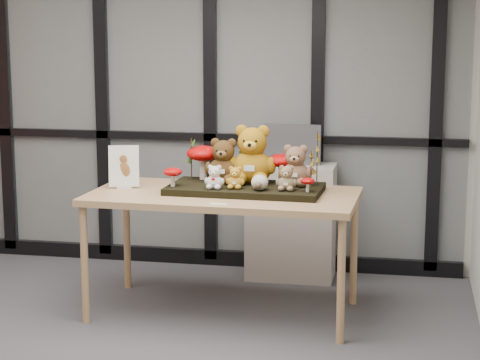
% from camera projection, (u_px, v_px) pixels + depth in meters
% --- Properties ---
extents(room_shell, '(5.00, 5.00, 5.00)m').
position_uv_depth(room_shell, '(18.00, 75.00, 4.50)').
color(room_shell, beige).
rests_on(room_shell, floor).
extents(glass_partition, '(4.90, 0.06, 2.78)m').
position_uv_depth(glass_partition, '(156.00, 90.00, 6.93)').
color(glass_partition, '#2D383F').
rests_on(glass_partition, floor).
extents(display_table, '(1.80, 0.95, 0.83)m').
position_uv_depth(display_table, '(223.00, 203.00, 5.77)').
color(display_table, tan).
rests_on(display_table, floor).
extents(diorama_tray, '(1.04, 0.54, 0.04)m').
position_uv_depth(diorama_tray, '(245.00, 189.00, 5.79)').
color(diorama_tray, black).
rests_on(diorama_tray, display_table).
extents(bear_pooh_yellow, '(0.34, 0.31, 0.44)m').
position_uv_depth(bear_pooh_yellow, '(252.00, 151.00, 5.85)').
color(bear_pooh_yellow, '#A36F11').
rests_on(bear_pooh_yellow, diorama_tray).
extents(bear_brown_medium, '(0.26, 0.24, 0.33)m').
position_uv_depth(bear_brown_medium, '(224.00, 158.00, 5.87)').
color(bear_brown_medium, '#492F13').
rests_on(bear_brown_medium, diorama_tray).
extents(bear_tan_back, '(0.24, 0.22, 0.30)m').
position_uv_depth(bear_tan_back, '(296.00, 163.00, 5.78)').
color(bear_tan_back, brown).
rests_on(bear_tan_back, diorama_tray).
extents(bear_small_yellow, '(0.13, 0.12, 0.16)m').
position_uv_depth(bear_small_yellow, '(235.00, 176.00, 5.67)').
color(bear_small_yellow, '#C58C24').
rests_on(bear_small_yellow, diorama_tray).
extents(bear_white_bow, '(0.14, 0.12, 0.17)m').
position_uv_depth(bear_white_bow, '(215.00, 176.00, 5.67)').
color(bear_white_bow, white).
rests_on(bear_white_bow, diorama_tray).
extents(bear_beige_small, '(0.14, 0.13, 0.18)m').
position_uv_depth(bear_beige_small, '(287.00, 177.00, 5.61)').
color(bear_beige_small, olive).
rests_on(bear_beige_small, diorama_tray).
extents(plush_cream_hedgehog, '(0.09, 0.08, 0.11)m').
position_uv_depth(plush_cream_hedgehog, '(260.00, 182.00, 5.62)').
color(plush_cream_hedgehog, beige).
rests_on(plush_cream_hedgehog, diorama_tray).
extents(mushroom_back_left, '(0.23, 0.23, 0.26)m').
position_uv_depth(mushroom_back_left, '(203.00, 161.00, 6.01)').
color(mushroom_back_left, '#A30505').
rests_on(mushroom_back_left, diorama_tray).
extents(mushroom_back_right, '(0.20, 0.20, 0.22)m').
position_uv_depth(mushroom_back_right, '(282.00, 167.00, 5.87)').
color(mushroom_back_right, '#A30505').
rests_on(mushroom_back_right, diorama_tray).
extents(mushroom_front_left, '(0.12, 0.12, 0.14)m').
position_uv_depth(mushroom_front_left, '(173.00, 176.00, 5.75)').
color(mushroom_front_left, '#A30505').
rests_on(mushroom_front_left, diorama_tray).
extents(mushroom_front_right, '(0.09, 0.09, 0.10)m').
position_uv_depth(mushroom_front_right, '(308.00, 184.00, 5.57)').
color(mushroom_front_right, '#A30505').
rests_on(mushroom_front_right, diorama_tray).
extents(sprig_green_far_left, '(0.05, 0.05, 0.29)m').
position_uv_depth(sprig_green_far_left, '(191.00, 159.00, 5.98)').
color(sprig_green_far_left, '#17360C').
rests_on(sprig_green_far_left, diorama_tray).
extents(sprig_green_mid_left, '(0.05, 0.05, 0.25)m').
position_uv_depth(sprig_green_mid_left, '(214.00, 161.00, 6.01)').
color(sprig_green_mid_left, '#17360C').
rests_on(sprig_green_mid_left, diorama_tray).
extents(sprig_dry_far_right, '(0.05, 0.05, 0.36)m').
position_uv_depth(sprig_dry_far_right, '(317.00, 159.00, 5.76)').
color(sprig_dry_far_right, brown).
rests_on(sprig_dry_far_right, diorama_tray).
extents(sprig_dry_mid_right, '(0.05, 0.05, 0.26)m').
position_uv_depth(sprig_dry_mid_right, '(311.00, 170.00, 5.65)').
color(sprig_dry_mid_right, brown).
rests_on(sprig_dry_mid_right, diorama_tray).
extents(sprig_green_centre, '(0.05, 0.05, 0.24)m').
position_uv_depth(sprig_green_centre, '(242.00, 163.00, 5.97)').
color(sprig_green_centre, '#17360C').
rests_on(sprig_green_centre, diorama_tray).
extents(sign_holder, '(0.21, 0.09, 0.29)m').
position_uv_depth(sign_holder, '(124.00, 168.00, 5.92)').
color(sign_holder, silver).
rests_on(sign_holder, display_table).
extents(label_card, '(0.10, 0.03, 0.00)m').
position_uv_depth(label_card, '(218.00, 204.00, 5.41)').
color(label_card, white).
rests_on(label_card, display_table).
extents(cabinet, '(0.66, 0.39, 0.88)m').
position_uv_depth(cabinet, '(291.00, 221.00, 6.67)').
color(cabinet, '#B2A89F').
rests_on(cabinet, floor).
extents(monitor, '(0.43, 0.05, 0.31)m').
position_uv_depth(monitor, '(292.00, 145.00, 6.58)').
color(monitor, '#4A4D52').
rests_on(monitor, cabinet).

